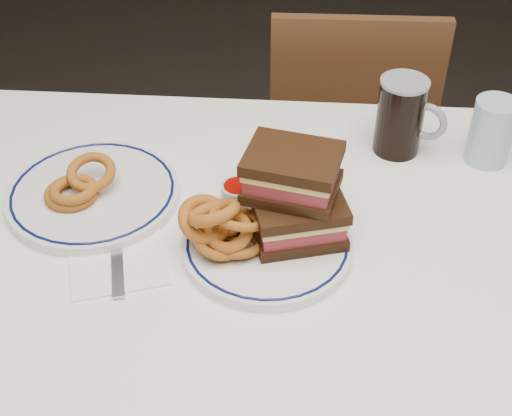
# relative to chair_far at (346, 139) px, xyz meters

# --- Properties ---
(dining_table) EXTENTS (1.27, 0.87, 0.75)m
(dining_table) POSITION_rel_chair_far_xyz_m (-0.13, -0.74, 0.19)
(dining_table) COLOR white
(dining_table) RESTS_ON floor
(chair_far) EXTENTS (0.39, 0.39, 0.84)m
(chair_far) POSITION_rel_chair_far_xyz_m (0.00, 0.00, 0.00)
(chair_far) COLOR #4C2C18
(chair_far) RESTS_ON floor
(main_plate) EXTENTS (0.26, 0.26, 0.02)m
(main_plate) POSITION_rel_chair_far_xyz_m (-0.16, -0.74, 0.31)
(main_plate) COLOR white
(main_plate) RESTS_ON dining_table
(reuben_sandwich) EXTENTS (0.17, 0.15, 0.14)m
(reuben_sandwich) POSITION_rel_chair_far_xyz_m (-0.12, -0.71, 0.38)
(reuben_sandwich) COLOR black
(reuben_sandwich) RESTS_ON main_plate
(onion_rings_main) EXTENTS (0.14, 0.11, 0.11)m
(onion_rings_main) POSITION_rel_chair_far_xyz_m (-0.23, -0.75, 0.35)
(onion_rings_main) COLOR brown
(onion_rings_main) RESTS_ON main_plate
(ketchup_ramekin) EXTENTS (0.05, 0.05, 0.03)m
(ketchup_ramekin) POSITION_rel_chair_far_xyz_m (-0.21, -0.65, 0.33)
(ketchup_ramekin) COLOR silver
(ketchup_ramekin) RESTS_ON main_plate
(beer_mug) EXTENTS (0.12, 0.08, 0.14)m
(beer_mug) POSITION_rel_chair_far_xyz_m (0.06, -0.46, 0.37)
(beer_mug) COLOR black
(beer_mug) RESTS_ON dining_table
(water_glass) EXTENTS (0.07, 0.07, 0.12)m
(water_glass) POSITION_rel_chair_far_xyz_m (0.21, -0.48, 0.35)
(water_glass) COLOR #A0BBCE
(water_glass) RESTS_ON dining_table
(far_plate) EXTENTS (0.28, 0.28, 0.02)m
(far_plate) POSITION_rel_chair_far_xyz_m (-0.45, -0.64, 0.31)
(far_plate) COLOR white
(far_plate) RESTS_ON dining_table
(onion_rings_far) EXTENTS (0.11, 0.11, 0.05)m
(onion_rings_far) POSITION_rel_chair_far_xyz_m (-0.47, -0.65, 0.33)
(onion_rings_far) COLOR brown
(onion_rings_far) RESTS_ON far_plate
(napkin_fork) EXTENTS (0.18, 0.20, 0.01)m
(napkin_fork) POSITION_rel_chair_far_xyz_m (-0.38, -0.78, 0.30)
(napkin_fork) COLOR white
(napkin_fork) RESTS_ON dining_table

